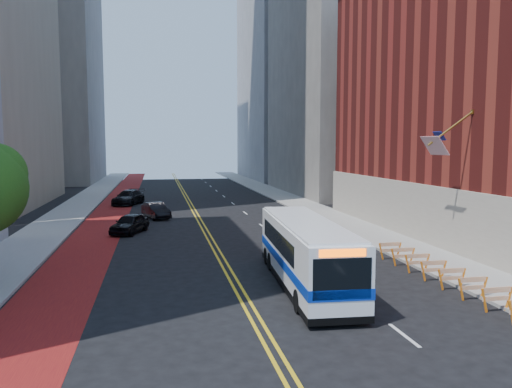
{
  "coord_description": "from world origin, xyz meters",
  "views": [
    {
      "loc": [
        -3.59,
        -17.55,
        6.66
      ],
      "look_at": [
        1.49,
        8.0,
        4.07
      ],
      "focal_mm": 35.0,
      "sensor_mm": 36.0,
      "label": 1
    }
  ],
  "objects_px": {
    "transit_bus": "(305,252)",
    "car_c": "(129,197)",
    "car_a": "(130,223)",
    "car_b": "(156,210)"
  },
  "relations": [
    {
      "from": "car_b",
      "to": "car_c",
      "type": "height_order",
      "value": "car_c"
    },
    {
      "from": "transit_bus",
      "to": "car_a",
      "type": "xyz_separation_m",
      "value": [
        -8.87,
        16.14,
        -0.9
      ]
    },
    {
      "from": "car_a",
      "to": "car_b",
      "type": "bearing_deg",
      "value": 96.67
    },
    {
      "from": "car_c",
      "to": "car_b",
      "type": "bearing_deg",
      "value": -56.16
    },
    {
      "from": "transit_bus",
      "to": "car_a",
      "type": "distance_m",
      "value": 18.44
    },
    {
      "from": "transit_bus",
      "to": "car_b",
      "type": "height_order",
      "value": "transit_bus"
    },
    {
      "from": "transit_bus",
      "to": "car_c",
      "type": "relative_size",
      "value": 2.08
    },
    {
      "from": "car_b",
      "to": "car_a",
      "type": "bearing_deg",
      "value": -123.02
    },
    {
      "from": "transit_bus",
      "to": "car_b",
      "type": "distance_m",
      "value": 24.56
    },
    {
      "from": "car_b",
      "to": "transit_bus",
      "type": "bearing_deg",
      "value": -91.94
    }
  ]
}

